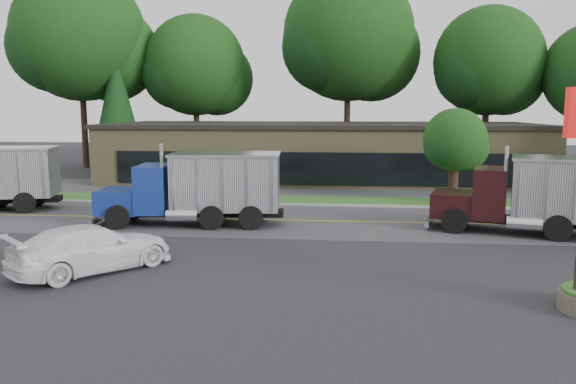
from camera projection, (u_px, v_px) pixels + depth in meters
The scene contains 16 objects.
ground at pixel (230, 273), 18.58m from camera, with size 140.00×140.00×0.00m, color #34343A.
road at pixel (267, 220), 27.44m from camera, with size 60.00×8.00×0.02m, color #56565B.
center_line at pixel (267, 220), 27.44m from camera, with size 60.00×0.12×0.01m, color gold.
curb at pixel (277, 206), 31.58m from camera, with size 60.00×0.30×0.12m, color #9E9E99.
grass_verge at pixel (280, 200), 33.35m from camera, with size 60.00×3.40×0.03m, color #286121.
far_parking at pixel (288, 189), 38.27m from camera, with size 60.00×7.00×0.02m, color #56565B.
strip_mall at pixel (321, 153), 43.69m from camera, with size 32.00×12.00×4.00m, color #8A7C54.
tree_far_a at pixel (83, 42), 50.47m from camera, with size 12.46×11.73×17.78m.
tree_far_b at pixel (197, 70), 51.81m from camera, with size 9.78×9.21×13.96m.
tree_far_c at pixel (350, 42), 50.12m from camera, with size 12.43×11.70×17.73m.
tree_far_d at pixel (490, 66), 48.29m from camera, with size 9.89×9.31×14.11m.
evergreen_left at pixel (117, 105), 48.81m from camera, with size 4.60×4.60×10.46m.
tree_verge at pixel (456, 143), 31.91m from camera, with size 3.82×3.59×5.45m.
dump_truck_blue at pixel (201, 187), 26.12m from camera, with size 8.69×3.26×3.36m.
dump_truck_maroon at pixel (542, 193), 24.04m from camera, with size 8.44×4.62×3.36m.
rally_car at pixel (92, 248), 18.77m from camera, with size 2.20×5.40×1.57m, color white.
Camera 1 is at (3.68, -17.71, 5.41)m, focal length 35.00 mm.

